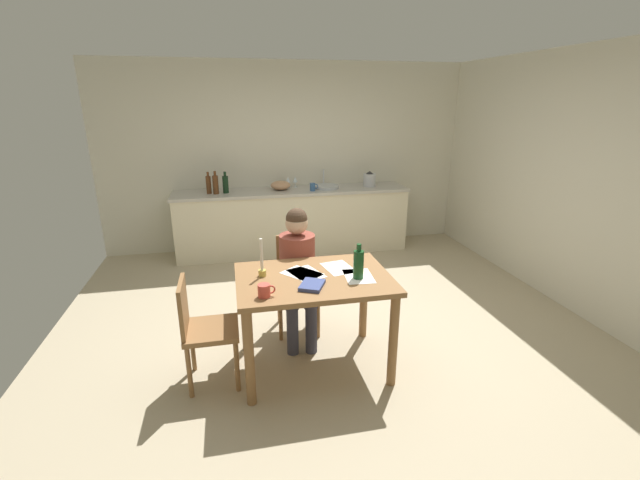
% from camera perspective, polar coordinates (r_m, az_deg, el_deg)
% --- Properties ---
extents(ground_plane, '(5.20, 5.20, 0.04)m').
position_cam_1_polar(ground_plane, '(4.21, 1.17, -11.80)').
color(ground_plane, tan).
extents(wall_back, '(5.20, 0.12, 2.60)m').
position_cam_1_polar(wall_back, '(6.25, -4.30, 11.01)').
color(wall_back, beige).
rests_on(wall_back, ground).
extents(wall_right, '(0.12, 5.20, 2.60)m').
position_cam_1_polar(wall_right, '(5.00, 31.91, 6.48)').
color(wall_right, beige).
rests_on(wall_right, ground).
extents(kitchen_counter, '(3.24, 0.64, 0.90)m').
position_cam_1_polar(kitchen_counter, '(6.07, -3.64, 2.62)').
color(kitchen_counter, beige).
rests_on(kitchen_counter, ground).
extents(dining_table, '(1.18, 0.84, 0.79)m').
position_cam_1_polar(dining_table, '(3.34, -0.85, -6.92)').
color(dining_table, olive).
rests_on(dining_table, ground).
extents(chair_at_table, '(0.43, 0.43, 0.89)m').
position_cam_1_polar(chair_at_table, '(4.00, -3.12, -5.13)').
color(chair_at_table, olive).
rests_on(chair_at_table, ground).
extents(person_seated, '(0.35, 0.61, 1.19)m').
position_cam_1_polar(person_seated, '(3.79, -2.96, -3.55)').
color(person_seated, brown).
rests_on(person_seated, ground).
extents(chair_side_empty, '(0.40, 0.40, 0.85)m').
position_cam_1_polar(chair_side_empty, '(3.36, -15.44, -11.19)').
color(chair_side_empty, olive).
rests_on(chair_side_empty, ground).
extents(coffee_mug, '(0.12, 0.09, 0.09)m').
position_cam_1_polar(coffee_mug, '(2.97, -7.45, -6.73)').
color(coffee_mug, '#D84C3F').
rests_on(coffee_mug, dining_table).
extents(candlestick, '(0.06, 0.06, 0.30)m').
position_cam_1_polar(candlestick, '(3.29, -7.78, -3.41)').
color(candlestick, gold).
rests_on(candlestick, dining_table).
extents(book_magazine, '(0.23, 0.25, 0.03)m').
position_cam_1_polar(book_magazine, '(3.11, -1.07, -6.07)').
color(book_magazine, '#39467E').
rests_on(book_magazine, dining_table).
extents(paper_letter, '(0.35, 0.36, 0.00)m').
position_cam_1_polar(paper_letter, '(3.34, -2.43, -4.50)').
color(paper_letter, white).
rests_on(paper_letter, dining_table).
extents(paper_bill, '(0.26, 0.33, 0.00)m').
position_cam_1_polar(paper_bill, '(3.45, 2.50, -3.74)').
color(paper_bill, white).
rests_on(paper_bill, dining_table).
extents(paper_envelope, '(0.30, 0.35, 0.00)m').
position_cam_1_polar(paper_envelope, '(3.34, -1.89, -4.50)').
color(paper_envelope, white).
rests_on(paper_envelope, dining_table).
extents(paper_receipt, '(0.23, 0.31, 0.00)m').
position_cam_1_polar(paper_receipt, '(3.30, 5.19, -4.85)').
color(paper_receipt, white).
rests_on(paper_receipt, dining_table).
extents(wine_bottle_on_table, '(0.08, 0.08, 0.27)m').
position_cam_1_polar(wine_bottle_on_table, '(3.23, 5.18, -3.21)').
color(wine_bottle_on_table, '#194C23').
rests_on(wine_bottle_on_table, dining_table).
extents(sink_unit, '(0.36, 0.36, 0.24)m').
position_cam_1_polar(sink_unit, '(6.05, 0.80, 7.19)').
color(sink_unit, '#B2B7BC').
rests_on(sink_unit, kitchen_counter).
extents(bottle_oil, '(0.07, 0.07, 0.29)m').
position_cam_1_polar(bottle_oil, '(5.85, -14.70, 7.21)').
color(bottle_oil, '#593319').
rests_on(bottle_oil, kitchen_counter).
extents(bottle_vinegar, '(0.07, 0.07, 0.30)m').
position_cam_1_polar(bottle_vinegar, '(5.81, -13.81, 7.26)').
color(bottle_vinegar, '#593319').
rests_on(bottle_vinegar, kitchen_counter).
extents(bottle_wine_red, '(0.08, 0.08, 0.28)m').
position_cam_1_polar(bottle_wine_red, '(5.83, -12.54, 7.33)').
color(bottle_wine_red, black).
rests_on(bottle_wine_red, kitchen_counter).
extents(mixing_bowl, '(0.27, 0.27, 0.12)m').
position_cam_1_polar(mixing_bowl, '(5.95, -5.31, 7.31)').
color(mixing_bowl, tan).
rests_on(mixing_bowl, kitchen_counter).
extents(stovetop_kettle, '(0.18, 0.18, 0.22)m').
position_cam_1_polar(stovetop_kettle, '(6.20, 6.64, 8.06)').
color(stovetop_kettle, '#B7BABF').
rests_on(stovetop_kettle, kitchen_counter).
extents(wine_glass_near_sink, '(0.07, 0.07, 0.15)m').
position_cam_1_polar(wine_glass_near_sink, '(6.09, -3.36, 8.07)').
color(wine_glass_near_sink, silver).
rests_on(wine_glass_near_sink, kitchen_counter).
extents(wine_glass_by_kettle, '(0.07, 0.07, 0.15)m').
position_cam_1_polar(wine_glass_by_kettle, '(6.08, -4.31, 8.03)').
color(wine_glass_by_kettle, silver).
rests_on(wine_glass_by_kettle, kitchen_counter).
extents(teacup_on_counter, '(0.11, 0.07, 0.11)m').
position_cam_1_polar(teacup_on_counter, '(5.85, -0.96, 7.12)').
color(teacup_on_counter, '#33598C').
rests_on(teacup_on_counter, kitchen_counter).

